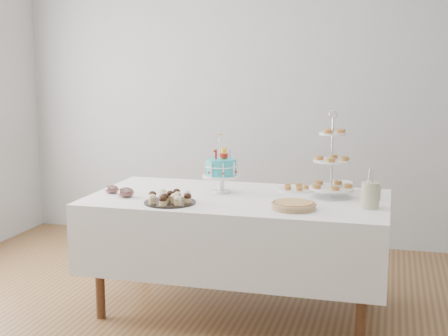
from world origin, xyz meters
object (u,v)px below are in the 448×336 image
(jam_bowl_a, at_px, (126,193))
(birthday_cake, at_px, (221,177))
(tiered_stand, at_px, (332,161))
(table, at_px, (238,231))
(utensil_pitcher, at_px, (370,194))
(pastry_plate, at_px, (296,188))
(cupcake_tray, at_px, (170,198))
(plate_stack, at_px, (341,186))
(jam_bowl_b, at_px, (112,189))
(pie, at_px, (294,205))

(jam_bowl_a, bearing_deg, birthday_cake, 28.86)
(tiered_stand, bearing_deg, table, -166.20)
(utensil_pitcher, bearing_deg, tiered_stand, 142.57)
(pastry_plate, distance_m, jam_bowl_a, 1.15)
(jam_bowl_a, bearing_deg, utensil_pitcher, 3.43)
(cupcake_tray, relative_size, tiered_stand, 0.57)
(plate_stack, height_order, jam_bowl_b, plate_stack)
(cupcake_tray, distance_m, utensil_pitcher, 1.22)
(jam_bowl_b, bearing_deg, tiered_stand, 10.27)
(tiered_stand, bearing_deg, birthday_cake, -176.74)
(birthday_cake, xyz_separation_m, tiered_stand, (0.73, 0.04, 0.13))
(birthday_cake, relative_size, cupcake_tray, 1.21)
(pie, distance_m, pastry_plate, 0.57)
(plate_stack, xyz_separation_m, pastry_plate, (-0.30, -0.07, -0.02))
(pastry_plate, relative_size, jam_bowl_b, 2.57)
(pastry_plate, xyz_separation_m, jam_bowl_a, (-1.03, -0.51, 0.01))
(pie, bearing_deg, jam_bowl_a, 177.26)
(cupcake_tray, bearing_deg, birthday_cake, 61.41)
(table, distance_m, pie, 0.54)
(plate_stack, distance_m, jam_bowl_a, 1.45)
(tiered_stand, distance_m, utensil_pitcher, 0.39)
(table, height_order, pie, pie)
(table, relative_size, pie, 7.02)
(tiered_stand, bearing_deg, pastry_plate, 147.04)
(cupcake_tray, xyz_separation_m, jam_bowl_b, (-0.48, 0.18, -0.01))
(table, xyz_separation_m, pastry_plate, (0.33, 0.31, 0.24))
(tiered_stand, bearing_deg, jam_bowl_a, -164.81)
(cupcake_tray, relative_size, plate_stack, 2.03)
(table, relative_size, jam_bowl_b, 20.57)
(pastry_plate, bearing_deg, tiered_stand, -32.96)
(table, bearing_deg, utensil_pitcher, -7.63)
(table, relative_size, pastry_plate, 8.01)
(pie, bearing_deg, jam_bowl_b, 173.44)
(table, distance_m, pastry_plate, 0.51)
(table, height_order, jam_bowl_b, jam_bowl_b)
(birthday_cake, bearing_deg, jam_bowl_b, 174.74)
(plate_stack, bearing_deg, cupcake_tray, -145.84)
(table, distance_m, plate_stack, 0.78)
(table, distance_m, jam_bowl_b, 0.88)
(plate_stack, bearing_deg, pie, -109.83)
(utensil_pitcher, bearing_deg, cupcake_tray, -163.55)
(table, xyz_separation_m, plate_stack, (0.63, 0.37, 0.26))
(tiered_stand, height_order, plate_stack, tiered_stand)
(tiered_stand, relative_size, plate_stack, 3.54)
(tiered_stand, relative_size, jam_bowl_a, 5.14)
(cupcake_tray, xyz_separation_m, pie, (0.76, 0.04, -0.01))
(tiered_stand, xyz_separation_m, plate_stack, (0.05, 0.23, -0.20))
(table, bearing_deg, jam_bowl_b, -172.23)
(tiered_stand, bearing_deg, cupcake_tray, -154.89)
(pie, bearing_deg, table, 147.47)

